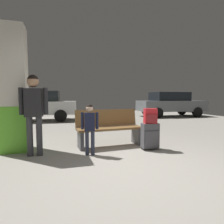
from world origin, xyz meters
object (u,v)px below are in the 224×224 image
at_px(parked_car_side, 171,104).
at_px(child, 90,124).
at_px(structural_pillar, 13,90).
at_px(suitcase, 150,136).
at_px(backpack_bright, 150,116).
at_px(bench, 109,128).
at_px(adult, 34,106).
at_px(parked_car_far, 36,105).

bearing_deg(parked_car_side, child, -133.67).
relative_size(structural_pillar, child, 2.58).
bearing_deg(suitcase, backpack_bright, -158.23).
distance_m(child, parked_car_side, 9.07).
bearing_deg(bench, structural_pillar, 175.39).
xyz_separation_m(structural_pillar, backpack_bright, (2.93, -0.80, -0.59)).
bearing_deg(child, adult, 165.91).
height_order(structural_pillar, backpack_bright, structural_pillar).
relative_size(structural_pillar, adult, 1.67).
xyz_separation_m(suitcase, parked_car_far, (-3.03, 6.55, 0.48)).
xyz_separation_m(parked_car_side, parked_car_far, (-7.90, -0.00, 0.00)).
xyz_separation_m(bench, suitcase, (0.80, -0.63, -0.12)).
distance_m(suitcase, parked_car_side, 8.17).
bearing_deg(backpack_bright, structural_pillar, 164.74).
bearing_deg(adult, parked_car_side, 40.56).
height_order(suitcase, parked_car_far, parked_car_far).
bearing_deg(structural_pillar, backpack_bright, -15.26).
bearing_deg(parked_car_far, adult, -84.96).
height_order(backpack_bright, adult, adult).
height_order(suitcase, parked_car_side, parked_car_side).
distance_m(adult, parked_car_far, 6.31).
relative_size(backpack_bright, child, 0.32).
xyz_separation_m(bench, adult, (-1.67, -0.37, 0.57)).
bearing_deg(child, structural_pillar, 152.26).
distance_m(suitcase, adult, 2.58).
distance_m(adult, parked_car_side, 9.67).
height_order(bench, backpack_bright, backpack_bright).
distance_m(backpack_bright, parked_car_far, 7.21).
relative_size(adult, parked_car_far, 0.39).
relative_size(bench, adult, 0.99).
xyz_separation_m(backpack_bright, adult, (-2.47, 0.26, 0.24)).
bearing_deg(backpack_bright, child, -179.46).
bearing_deg(parked_car_side, suitcase, -126.66).
height_order(bench, parked_car_far, parked_car_far).
bearing_deg(structural_pillar, child, -27.74).
bearing_deg(bench, parked_car_far, 110.62).
relative_size(bench, parked_car_side, 0.39).
relative_size(suitcase, parked_car_side, 0.14).
bearing_deg(structural_pillar, bench, -4.61).
distance_m(suitcase, parked_car_far, 7.23).
xyz_separation_m(child, adult, (-1.08, 0.27, 0.36)).
relative_size(bench, parked_car_far, 0.39).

